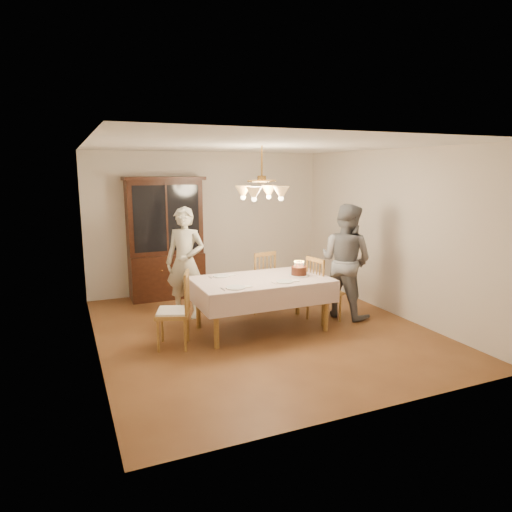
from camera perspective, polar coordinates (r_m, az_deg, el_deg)
name	(u,v)px	position (r m, az deg, el deg)	size (l,w,h in m)	color
ground	(261,329)	(6.70, 0.68, -9.15)	(5.00, 5.00, 0.00)	brown
room_shell	(262,221)	(6.34, 0.71, 4.41)	(5.00, 5.00, 5.00)	white
dining_table	(262,284)	(6.50, 0.69, -3.48)	(1.90, 1.10, 0.76)	brown
china_hutch	(166,240)	(8.28, -11.24, 1.94)	(1.38, 0.54, 2.16)	black
chair_far_side	(259,284)	(7.44, 0.36, -3.55)	(0.51, 0.49, 1.00)	brown
chair_left_end	(173,313)	(6.04, -10.28, -7.05)	(0.54, 0.56, 1.00)	brown
chair_right_end	(323,293)	(7.01, 8.43, -4.57)	(0.48, 0.50, 1.00)	brown
elderly_woman	(185,263)	(7.13, -8.84, -0.84)	(0.63, 0.41, 1.73)	beige
adult_in_grey	(346,261)	(7.21, 11.15, -0.61)	(0.86, 0.67, 1.77)	slate
birthday_cake	(299,271)	(6.67, 5.38, -1.93)	(0.30, 0.30, 0.22)	white
place_setting_near_left	(236,287)	(5.98, -2.48, -3.95)	(0.40, 0.26, 0.02)	white
place_setting_near_right	(285,282)	(6.29, 3.70, -3.21)	(0.38, 0.23, 0.02)	white
place_setting_far_left	(222,276)	(6.63, -4.30, -2.50)	(0.38, 0.23, 0.02)	white
chandelier	(262,192)	(6.31, 0.72, 7.98)	(0.62, 0.62, 0.73)	#BF8C3F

